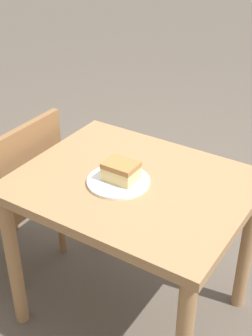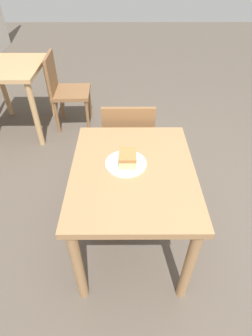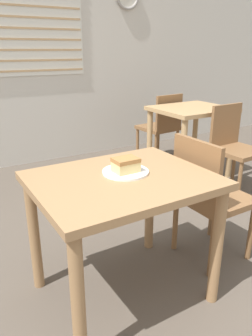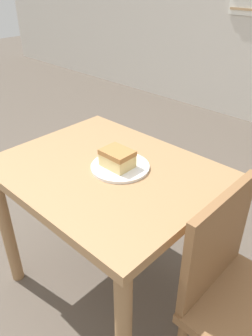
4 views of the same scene
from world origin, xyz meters
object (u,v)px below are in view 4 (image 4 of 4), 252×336
(dining_table_near, at_px, (107,191))
(chair_near_window, at_px, (241,297))
(plate, at_px, (120,167))
(cake_slice, at_px, (117,158))

(dining_table_near, distance_m, chair_near_window, 0.66)
(plate, xyz_separation_m, cake_slice, (-0.01, -0.01, 0.04))
(plate, bearing_deg, dining_table_near, -136.20)
(cake_slice, bearing_deg, plate, 63.64)
(dining_table_near, bearing_deg, cake_slice, 38.97)
(plate, distance_m, cake_slice, 0.04)
(cake_slice, bearing_deg, chair_near_window, -0.84)
(dining_table_near, relative_size, cake_slice, 7.06)
(dining_table_near, xyz_separation_m, cake_slice, (0.04, 0.03, 0.17))
(chair_near_window, height_order, plate, chair_near_window)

